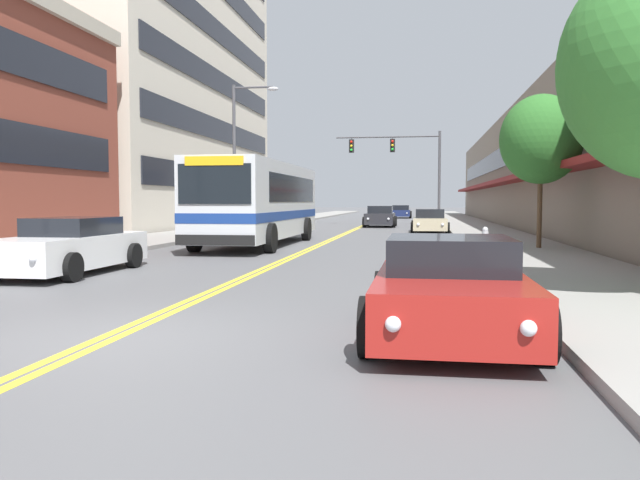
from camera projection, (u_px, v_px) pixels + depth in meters
name	position (u px, v px, depth m)	size (l,w,h in m)	color
ground_plane	(364.00, 225.00, 44.44)	(240.00, 240.00, 0.00)	#565659
sidewalk_left	(265.00, 224.00, 45.59)	(3.67, 106.00, 0.15)	gray
sidewalk_right	(470.00, 225.00, 43.27)	(3.67, 106.00, 0.15)	gray
centre_line	(364.00, 225.00, 44.44)	(0.34, 106.00, 0.01)	yellow
office_tower_left	(134.00, 12.00, 42.21)	(12.08, 26.41, 29.00)	beige
storefront_row_right	(562.00, 170.00, 42.09)	(9.10, 68.00, 7.60)	gray
city_bus	(260.00, 200.00, 24.49)	(2.93, 10.94, 3.15)	silver
car_white_parked_left_near	(70.00, 247.00, 14.85)	(2.04, 4.82, 1.34)	white
car_silver_parked_left_mid	(279.00, 220.00, 36.37)	(2.14, 4.37, 1.23)	#B7B7BC
car_red_parked_right_foreground	(450.00, 289.00, 7.99)	(2.07, 4.16, 1.27)	maroon
car_beige_parked_right_mid	(430.00, 222.00, 34.36)	(2.03, 4.55, 1.28)	#BCAD89
car_navy_moving_lead	(401.00, 212.00, 63.00)	(2.19, 4.64, 1.29)	#19234C
car_charcoal_moving_second	(380.00, 217.00, 41.58)	(2.12, 4.14, 1.39)	#232328
traffic_signal_mast	(403.00, 158.00, 43.36)	(7.28, 0.38, 6.54)	#47474C
street_lamp_left_far	(241.00, 146.00, 31.02)	(2.36, 0.28, 7.48)	#47474C
street_tree_right_mid	(541.00, 139.00, 20.89)	(2.72, 2.72, 5.15)	brown
fire_hydrant	(485.00, 239.00, 19.85)	(0.28, 0.20, 0.76)	#B7B7BC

